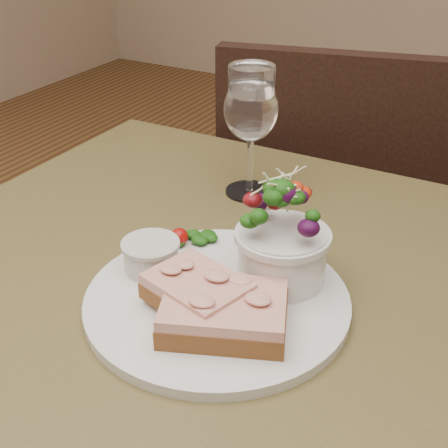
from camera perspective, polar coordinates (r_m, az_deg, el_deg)
The scene contains 9 objects.
cafe_table at distance 0.79m, azimuth -1.75°, elevation -11.46°, with size 0.80×0.80×0.75m.
chair_far at distance 1.51m, azimuth 9.12°, elevation -5.99°, with size 0.51×0.51×0.90m.
dinner_plate at distance 0.69m, azimuth -0.64°, elevation -7.01°, with size 0.29×0.29×0.01m, color silver.
sandwich_front at distance 0.63m, azimuth 0.02°, elevation -8.11°, with size 0.15×0.13×0.03m.
sandwich_back at distance 0.65m, azimuth -2.43°, elevation -6.15°, with size 0.12×0.10×0.03m.
ramekin at distance 0.72m, azimuth -6.69°, elevation -2.75°, with size 0.06×0.06×0.04m.
salad_bowl at distance 0.68m, azimuth 5.42°, elevation -0.85°, with size 0.10×0.10×0.13m.
garnish at distance 0.77m, azimuth -3.24°, elevation -1.35°, with size 0.05×0.04×0.02m.
wine_glass at distance 0.87m, azimuth 2.48°, elevation 10.13°, with size 0.08×0.08×0.18m.
Camera 1 is at (0.31, -0.51, 1.17)m, focal length 50.00 mm.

